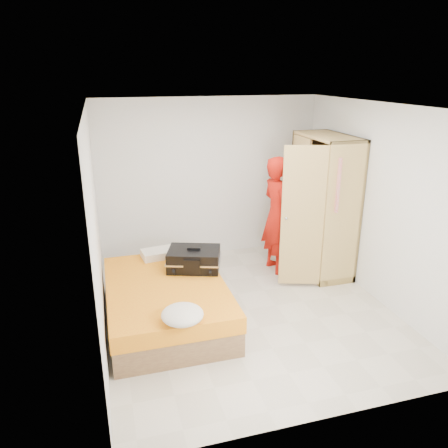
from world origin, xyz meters
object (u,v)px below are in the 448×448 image
object	(u,v)px
person	(277,215)
round_cushion	(182,315)
wardrobe	(321,209)
suitcase	(194,259)
bed	(167,302)

from	to	relation	value
person	round_cushion	world-z (taller)	person
wardrobe	suitcase	bearing A→B (deg)	-167.13
suitcase	round_cushion	bearing A→B (deg)	-88.76
suitcase	round_cushion	world-z (taller)	suitcase
bed	suitcase	xyz separation A→B (m)	(0.43, 0.34, 0.38)
round_cushion	bed	bearing A→B (deg)	92.57
bed	wardrobe	xyz separation A→B (m)	(2.50, 0.82, 0.75)
person	suitcase	bearing A→B (deg)	107.92
bed	suitcase	bearing A→B (deg)	38.42
person	bed	bearing A→B (deg)	111.33
bed	wardrobe	bearing A→B (deg)	18.04
bed	round_cushion	world-z (taller)	round_cushion
bed	person	size ratio (longest dim) A/B	1.12
wardrobe	round_cushion	world-z (taller)	wardrobe
suitcase	round_cushion	distance (m)	1.30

